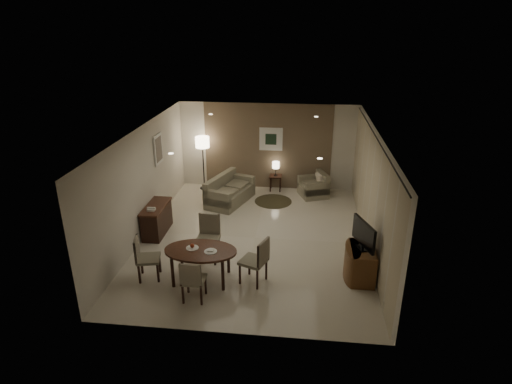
# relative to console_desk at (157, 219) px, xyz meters

# --- Properties ---
(room_shell) EXTENTS (5.50, 7.00, 2.70)m
(room_shell) POSITION_rel_console_desk_xyz_m (2.49, 0.40, 0.98)
(room_shell) COLOR beige
(room_shell) RESTS_ON ground
(taupe_accent) EXTENTS (3.96, 0.03, 2.70)m
(taupe_accent) POSITION_rel_console_desk_xyz_m (2.49, 3.48, 0.98)
(taupe_accent) COLOR brown
(taupe_accent) RESTS_ON wall_back
(curtain_wall) EXTENTS (0.08, 6.70, 2.58)m
(curtain_wall) POSITION_rel_console_desk_xyz_m (5.17, 0.00, 0.95)
(curtain_wall) COLOR beige
(curtain_wall) RESTS_ON wall_right
(curtain_rod) EXTENTS (0.03, 6.80, 0.03)m
(curtain_rod) POSITION_rel_console_desk_xyz_m (5.17, 0.00, 2.27)
(curtain_rod) COLOR black
(curtain_rod) RESTS_ON wall_right
(art_back_frame) EXTENTS (0.72, 0.03, 0.72)m
(art_back_frame) POSITION_rel_console_desk_xyz_m (2.59, 3.46, 1.23)
(art_back_frame) COLOR silver
(art_back_frame) RESTS_ON wall_back
(art_back_canvas) EXTENTS (0.34, 0.01, 0.34)m
(art_back_canvas) POSITION_rel_console_desk_xyz_m (2.59, 3.44, 1.23)
(art_back_canvas) COLOR #1A2F1D
(art_back_canvas) RESTS_ON wall_back
(art_left_frame) EXTENTS (0.03, 0.60, 0.80)m
(art_left_frame) POSITION_rel_console_desk_xyz_m (-0.23, 1.20, 1.48)
(art_left_frame) COLOR silver
(art_left_frame) RESTS_ON wall_left
(art_left_canvas) EXTENTS (0.01, 0.46, 0.64)m
(art_left_canvas) POSITION_rel_console_desk_xyz_m (-0.21, 1.20, 1.48)
(art_left_canvas) COLOR gray
(art_left_canvas) RESTS_ON wall_left
(downlight_nl) EXTENTS (0.10, 0.10, 0.01)m
(downlight_nl) POSITION_rel_console_desk_xyz_m (1.09, -1.80, 2.31)
(downlight_nl) COLOR white
(downlight_nl) RESTS_ON ceiling
(downlight_nr) EXTENTS (0.10, 0.10, 0.01)m
(downlight_nr) POSITION_rel_console_desk_xyz_m (3.89, -1.80, 2.31)
(downlight_nr) COLOR white
(downlight_nr) RESTS_ON ceiling
(downlight_fl) EXTENTS (0.10, 0.10, 0.01)m
(downlight_fl) POSITION_rel_console_desk_xyz_m (1.09, 1.80, 2.31)
(downlight_fl) COLOR white
(downlight_fl) RESTS_ON ceiling
(downlight_fr) EXTENTS (0.10, 0.10, 0.01)m
(downlight_fr) POSITION_rel_console_desk_xyz_m (3.89, 1.80, 2.31)
(downlight_fr) COLOR white
(downlight_fr) RESTS_ON ceiling
(console_desk) EXTENTS (0.48, 1.20, 0.75)m
(console_desk) POSITION_rel_console_desk_xyz_m (0.00, 0.00, 0.00)
(console_desk) COLOR #4E2519
(console_desk) RESTS_ON floor
(telephone) EXTENTS (0.20, 0.14, 0.09)m
(telephone) POSITION_rel_console_desk_xyz_m (0.00, -0.30, 0.43)
(telephone) COLOR white
(telephone) RESTS_ON console_desk
(tv_cabinet) EXTENTS (0.48, 0.90, 0.70)m
(tv_cabinet) POSITION_rel_console_desk_xyz_m (4.89, -1.50, -0.03)
(tv_cabinet) COLOR brown
(tv_cabinet) RESTS_ON floor
(flat_tv) EXTENTS (0.36, 0.85, 0.60)m
(flat_tv) POSITION_rel_console_desk_xyz_m (4.87, -1.50, 0.65)
(flat_tv) COLOR black
(flat_tv) RESTS_ON tv_cabinet
(dining_table) EXTENTS (1.49, 0.93, 0.70)m
(dining_table) POSITION_rel_console_desk_xyz_m (1.59, -1.93, -0.03)
(dining_table) COLOR #4E2519
(dining_table) RESTS_ON floor
(chair_near) EXTENTS (0.44, 0.44, 0.89)m
(chair_near) POSITION_rel_console_desk_xyz_m (1.61, -2.60, 0.07)
(chair_near) COLOR gray
(chair_near) RESTS_ON floor
(chair_far) EXTENTS (0.51, 0.51, 1.03)m
(chair_far) POSITION_rel_console_desk_xyz_m (1.55, -1.14, 0.14)
(chair_far) COLOR gray
(chair_far) RESTS_ON floor
(chair_left) EXTENTS (0.55, 0.55, 0.94)m
(chair_left) POSITION_rel_console_desk_xyz_m (0.50, -1.99, 0.09)
(chair_left) COLOR gray
(chair_left) RESTS_ON floor
(chair_right) EXTENTS (0.63, 0.63, 1.00)m
(chair_right) POSITION_rel_console_desk_xyz_m (2.67, -1.89, 0.13)
(chair_right) COLOR gray
(chair_right) RESTS_ON floor
(plate_a) EXTENTS (0.26, 0.26, 0.02)m
(plate_a) POSITION_rel_console_desk_xyz_m (1.41, -1.88, 0.33)
(plate_a) COLOR white
(plate_a) RESTS_ON dining_table
(plate_b) EXTENTS (0.26, 0.26, 0.02)m
(plate_b) POSITION_rel_console_desk_xyz_m (1.81, -1.98, 0.33)
(plate_b) COLOR white
(plate_b) RESTS_ON dining_table
(fruit_apple) EXTENTS (0.09, 0.09, 0.09)m
(fruit_apple) POSITION_rel_console_desk_xyz_m (1.41, -1.88, 0.38)
(fruit_apple) COLOR #9B2A11
(fruit_apple) RESTS_ON plate_a
(napkin) EXTENTS (0.12, 0.08, 0.03)m
(napkin) POSITION_rel_console_desk_xyz_m (1.81, -1.98, 0.35)
(napkin) COLOR white
(napkin) RESTS_ON plate_b
(round_rug) EXTENTS (1.10, 1.10, 0.01)m
(round_rug) POSITION_rel_console_desk_xyz_m (2.77, 2.32, -0.37)
(round_rug) COLOR #413824
(round_rug) RESTS_ON floor
(sofa) EXTENTS (1.86, 1.34, 0.79)m
(sofa) POSITION_rel_console_desk_xyz_m (1.51, 2.14, 0.02)
(sofa) COLOR gray
(sofa) RESTS_ON floor
(armchair) EXTENTS (1.00, 1.03, 0.72)m
(armchair) POSITION_rel_console_desk_xyz_m (3.95, 2.90, -0.02)
(armchair) COLOR gray
(armchair) RESTS_ON floor
(side_table) EXTENTS (0.38, 0.38, 0.49)m
(side_table) POSITION_rel_console_desk_xyz_m (2.77, 3.25, -0.13)
(side_table) COLOR black
(side_table) RESTS_ON floor
(table_lamp) EXTENTS (0.22, 0.22, 0.50)m
(table_lamp) POSITION_rel_console_desk_xyz_m (2.77, 3.25, 0.36)
(table_lamp) COLOR #FFEAC1
(table_lamp) RESTS_ON side_table
(floor_lamp) EXTENTS (0.43, 0.43, 1.69)m
(floor_lamp) POSITION_rel_console_desk_xyz_m (0.50, 3.13, 0.47)
(floor_lamp) COLOR #FFE5B7
(floor_lamp) RESTS_ON floor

